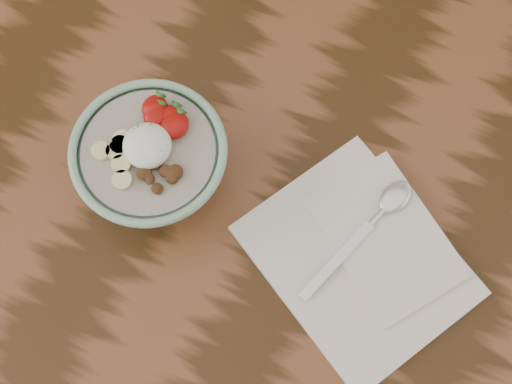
# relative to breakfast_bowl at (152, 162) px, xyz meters

# --- Properties ---
(table) EXTENTS (1.60, 0.90, 0.75)m
(table) POSITION_rel_breakfast_bowl_xyz_m (0.18, 0.05, -0.15)
(table) COLOR #38210E
(table) RESTS_ON ground
(breakfast_bowl) EXTENTS (0.18, 0.18, 0.12)m
(breakfast_bowl) POSITION_rel_breakfast_bowl_xyz_m (0.00, 0.00, 0.00)
(breakfast_bowl) COLOR #86B494
(breakfast_bowl) RESTS_ON table
(napkin) EXTENTS (0.31, 0.29, 0.02)m
(napkin) POSITION_rel_breakfast_bowl_xyz_m (0.26, 0.02, -0.05)
(napkin) COLOR white
(napkin) RESTS_ON table
(spoon) EXTENTS (0.08, 0.19, 0.01)m
(spoon) POSITION_rel_breakfast_bowl_xyz_m (0.26, 0.07, -0.04)
(spoon) COLOR silver
(spoon) RESTS_ON napkin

